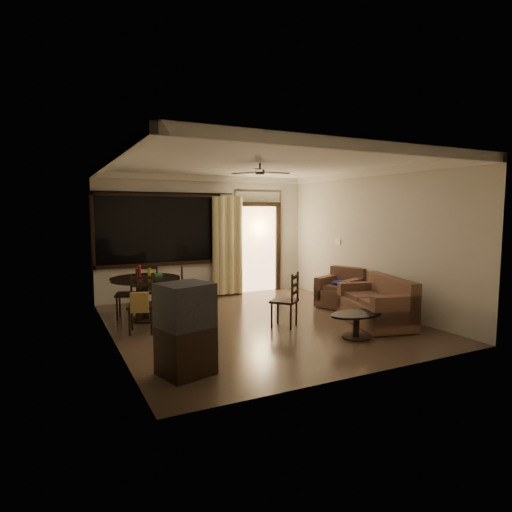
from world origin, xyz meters
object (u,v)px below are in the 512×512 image
dining_chair_south (141,314)px  armchair (342,291)px  sofa (378,306)px  side_chair (285,311)px  dining_chair_east (192,303)px  coffee_table (356,322)px  dining_chair_north (149,296)px  dining_table (146,287)px  tv_cabinet (186,329)px  dining_chair_west (129,303)px

dining_chair_south → armchair: (4.12, 0.09, 0.02)m
sofa → side_chair: 1.67m
dining_chair_south → side_chair: dining_chair_south is taller
dining_chair_east → coffee_table: size_ratio=1.05×
dining_chair_south → coffee_table: (2.95, -1.79, -0.04)m
dining_chair_south → sofa: bearing=-1.8°
dining_chair_north → dining_chair_south: bearing=90.0°
dining_table → dining_chair_north: 0.85m
dining_chair_east → dining_chair_north: bearing=46.8°
tv_cabinet → side_chair: 2.56m
sofa → side_chair: (-1.56, 0.58, -0.04)m
dining_chair_west → dining_chair_north: (0.49, 0.51, 0.00)m
armchair → side_chair: bearing=-177.6°
dining_table → side_chair: dining_table is taller
dining_table → dining_chair_west: dining_table is taller
dining_table → dining_chair_north: bearing=73.2°
dining_chair_east → coffee_table: (1.90, -2.37, -0.02)m
dining_chair_west → dining_chair_east: size_ratio=1.00×
dining_chair_east → tv_cabinet: 2.80m
tv_cabinet → sofa: (3.73, 0.75, -0.24)m
dining_chair_east → dining_chair_north: (-0.57, 1.00, 0.00)m
dining_table → tv_cabinet: 2.87m
dining_chair_south → armchair: size_ratio=0.93×
dining_chair_east → dining_chair_south: 1.20m
sofa → side_chair: side_chair is taller
dining_chair_south → coffee_table: size_ratio=1.05×
dining_chair_west → armchair: 4.25m
dining_chair_south → side_chair: size_ratio=1.01×
sofa → armchair: 1.41m
dining_chair_west → dining_chair_east: (1.07, -0.49, 0.00)m
sofa → armchair: bearing=93.7°
tv_cabinet → dining_chair_north: bearing=68.4°
tv_cabinet → coffee_table: bearing=-10.7°
dining_chair_west → sofa: size_ratio=0.57×
dining_chair_east → sofa: dining_chair_east is taller
dining_chair_west → side_chair: (2.31, -1.78, -0.00)m
armchair → coffee_table: armchair is taller
dining_chair_south → coffee_table: 3.45m
coffee_table → dining_chair_east: bearing=128.8°
tv_cabinet → armchair: 4.54m
coffee_table → side_chair: 1.26m
dining_chair_west → armchair: bearing=93.6°
tv_cabinet → armchair: size_ratio=1.10×
dining_chair_east → tv_cabinet: tv_cabinet is taller
dining_table → tv_cabinet: size_ratio=1.11×
sofa → armchair: (0.27, 1.38, 0.00)m
coffee_table → dining_chair_west: bearing=136.1°
dining_table → armchair: (3.87, -0.73, -0.29)m
coffee_table → dining_table: bearing=136.0°
dining_chair_south → side_chair: 2.40m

